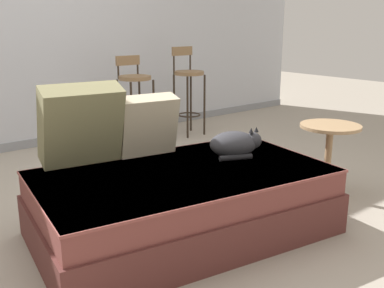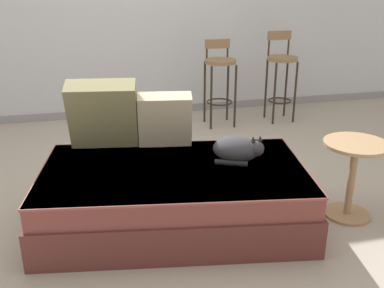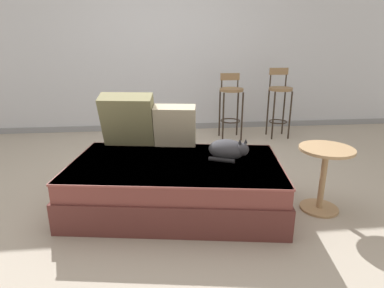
{
  "view_description": "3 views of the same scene",
  "coord_description": "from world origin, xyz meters",
  "px_view_note": "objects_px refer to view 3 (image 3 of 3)",
  "views": [
    {
      "loc": [
        -1.59,
        -2.44,
        1.28
      ],
      "look_at": [
        0.15,
        -0.3,
        0.54
      ],
      "focal_mm": 42.0,
      "sensor_mm": 36.0,
      "label": 1
    },
    {
      "loc": [
        -0.51,
        -3.08,
        1.64
      ],
      "look_at": [
        0.15,
        -0.3,
        0.54
      ],
      "focal_mm": 42.0,
      "sensor_mm": 36.0,
      "label": 2
    },
    {
      "loc": [
        -0.13,
        -2.93,
        1.39
      ],
      "look_at": [
        0.15,
        -0.3,
        0.54
      ],
      "focal_mm": 30.0,
      "sensor_mm": 36.0,
      "label": 3
    }
  ],
  "objects_px": {
    "bar_stool_near_window": "(231,99)",
    "bar_stool_by_doorway": "(280,97)",
    "throw_pillow_corner": "(128,120)",
    "throw_pillow_middle": "(175,126)",
    "couch": "(176,184)",
    "cat": "(228,150)",
    "side_table": "(324,170)"
  },
  "relations": [
    {
      "from": "throw_pillow_corner",
      "to": "side_table",
      "type": "distance_m",
      "value": 1.8
    },
    {
      "from": "throw_pillow_middle",
      "to": "bar_stool_near_window",
      "type": "bearing_deg",
      "value": 60.54
    },
    {
      "from": "throw_pillow_corner",
      "to": "throw_pillow_middle",
      "type": "xyz_separation_m",
      "value": [
        0.44,
        -0.07,
        -0.05
      ]
    },
    {
      "from": "couch",
      "to": "bar_stool_by_doorway",
      "type": "bearing_deg",
      "value": 50.6
    },
    {
      "from": "bar_stool_near_window",
      "to": "side_table",
      "type": "relative_size",
      "value": 1.69
    },
    {
      "from": "bar_stool_by_doorway",
      "to": "side_table",
      "type": "height_order",
      "value": "bar_stool_by_doorway"
    },
    {
      "from": "cat",
      "to": "bar_stool_near_window",
      "type": "relative_size",
      "value": 0.41
    },
    {
      "from": "cat",
      "to": "side_table",
      "type": "bearing_deg",
      "value": -15.19
    },
    {
      "from": "couch",
      "to": "side_table",
      "type": "relative_size",
      "value": 3.42
    },
    {
      "from": "couch",
      "to": "throw_pillow_middle",
      "type": "bearing_deg",
      "value": 87.26
    },
    {
      "from": "cat",
      "to": "side_table",
      "type": "relative_size",
      "value": 0.7
    },
    {
      "from": "throw_pillow_corner",
      "to": "side_table",
      "type": "relative_size",
      "value": 0.95
    },
    {
      "from": "throw_pillow_middle",
      "to": "side_table",
      "type": "relative_size",
      "value": 0.75
    },
    {
      "from": "cat",
      "to": "bar_stool_by_doorway",
      "type": "height_order",
      "value": "bar_stool_by_doorway"
    },
    {
      "from": "throw_pillow_middle",
      "to": "bar_stool_by_doorway",
      "type": "relative_size",
      "value": 0.41
    },
    {
      "from": "couch",
      "to": "bar_stool_near_window",
      "type": "distance_m",
      "value": 2.24
    },
    {
      "from": "cat",
      "to": "bar_stool_near_window",
      "type": "xyz_separation_m",
      "value": [
        0.47,
        1.99,
        0.09
      ]
    },
    {
      "from": "couch",
      "to": "cat",
      "type": "relative_size",
      "value": 4.91
    },
    {
      "from": "bar_stool_near_window",
      "to": "cat",
      "type": "bearing_deg",
      "value": -103.2
    },
    {
      "from": "cat",
      "to": "bar_stool_by_doorway",
      "type": "distance_m",
      "value": 2.33
    },
    {
      "from": "throw_pillow_corner",
      "to": "side_table",
      "type": "xyz_separation_m",
      "value": [
        1.64,
        -0.67,
        -0.31
      ]
    },
    {
      "from": "couch",
      "to": "cat",
      "type": "xyz_separation_m",
      "value": [
        0.45,
        0.02,
        0.29
      ]
    },
    {
      "from": "couch",
      "to": "side_table",
      "type": "height_order",
      "value": "side_table"
    },
    {
      "from": "bar_stool_by_doorway",
      "to": "throw_pillow_corner",
      "type": "bearing_deg",
      "value": -143.58
    },
    {
      "from": "couch",
      "to": "throw_pillow_middle",
      "type": "distance_m",
      "value": 0.58
    },
    {
      "from": "throw_pillow_corner",
      "to": "cat",
      "type": "bearing_deg",
      "value": -28.06
    },
    {
      "from": "couch",
      "to": "bar_stool_near_window",
      "type": "xyz_separation_m",
      "value": [
        0.92,
        2.01,
        0.38
      ]
    },
    {
      "from": "couch",
      "to": "cat",
      "type": "bearing_deg",
      "value": 2.23
    },
    {
      "from": "couch",
      "to": "bar_stool_by_doorway",
      "type": "distance_m",
      "value": 2.63
    },
    {
      "from": "bar_stool_near_window",
      "to": "bar_stool_by_doorway",
      "type": "relative_size",
      "value": 0.93
    },
    {
      "from": "couch",
      "to": "throw_pillow_corner",
      "type": "bearing_deg",
      "value": 130.96
    },
    {
      "from": "throw_pillow_middle",
      "to": "bar_stool_near_window",
      "type": "distance_m",
      "value": 1.83
    }
  ]
}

